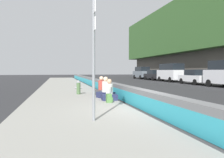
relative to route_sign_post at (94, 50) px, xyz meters
name	(u,v)px	position (x,y,z in m)	size (l,w,h in m)	color
ground_plane	(149,114)	(1.38, -2.28, -2.21)	(160.00, 160.00, 0.00)	#2B2B2D
sidewalk_strip	(77,115)	(1.38, 0.37, -2.14)	(80.00, 4.40, 0.14)	gray
jersey_barrier	(149,102)	(1.38, -2.28, -1.79)	(76.00, 0.45, 0.85)	slate
route_sign_post	(94,50)	(0.00, 0.00, 0.00)	(0.44, 0.09, 3.60)	gray
fire_hydrant	(79,87)	(7.68, -0.21, -1.62)	(0.26, 0.46, 0.88)	#47663D
seated_person_foreground	(109,93)	(4.49, -1.45, -1.74)	(0.69, 0.80, 1.05)	#23284C
seated_person_middle	(106,91)	(5.53, -1.48, -1.72)	(0.91, 0.99, 1.13)	#23284C
seated_person_rear	(101,89)	(6.97, -1.51, -1.72)	(0.81, 0.91, 1.12)	#424247
backpack	(109,98)	(3.63, -1.25, -1.88)	(0.32, 0.28, 0.40)	#4C7A3D
parked_car_fourth	(195,77)	(17.21, -14.37, -1.35)	(4.50, 1.95, 1.71)	silver
parked_car_midline	(171,72)	(23.55, -14.60, -0.86)	(5.13, 2.16, 2.56)	silver
parked_car_far	(154,75)	(29.01, -14.40, -1.35)	(4.57, 2.09, 1.71)	black
parked_car_farther	(142,73)	(34.44, -14.33, -1.03)	(4.87, 2.20, 2.28)	slate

